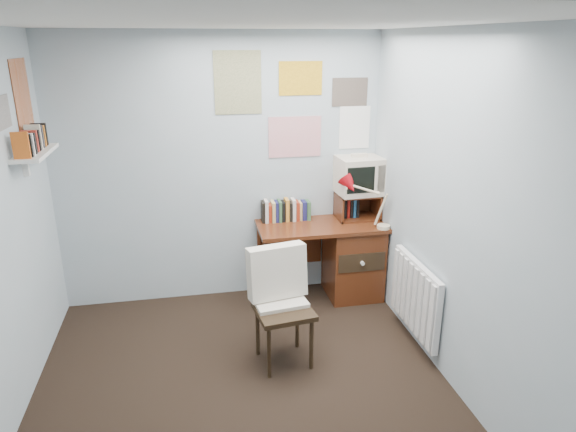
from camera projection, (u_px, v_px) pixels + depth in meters
name	position (u px, v px, depth m)	size (l,w,h in m)	color
ground	(248.00, 407.00, 3.55)	(3.50, 3.50, 0.00)	black
back_wall	(221.00, 172.00, 4.77)	(3.00, 0.02, 2.50)	#A8B4C0
right_wall	(466.00, 223.00, 3.42)	(0.02, 3.50, 2.50)	#A8B4C0
ceiling	(236.00, 22.00, 2.74)	(3.00, 3.50, 0.02)	white
desk	(347.00, 257.00, 5.01)	(1.20, 0.55, 0.76)	#592914
desk_chair	(284.00, 311.00, 3.92)	(0.46, 0.44, 0.89)	black
desk_lamp	(385.00, 206.00, 4.67)	(0.31, 0.26, 0.44)	#B50C15
tv_riser	(357.00, 206.00, 4.97)	(0.40, 0.30, 0.25)	#592914
crt_tv	(358.00, 173.00, 4.89)	(0.41, 0.38, 0.39)	beige
book_row	(292.00, 209.00, 4.93)	(0.60, 0.14, 0.22)	#592914
radiator	(415.00, 297.00, 4.19)	(0.09, 0.80, 0.60)	white
wall_shelf	(35.00, 153.00, 3.78)	(0.20, 0.62, 0.24)	white
posters_back	(295.00, 104.00, 4.69)	(1.20, 0.01, 0.90)	white
posters_left	(12.00, 101.00, 3.64)	(0.01, 0.70, 0.60)	white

